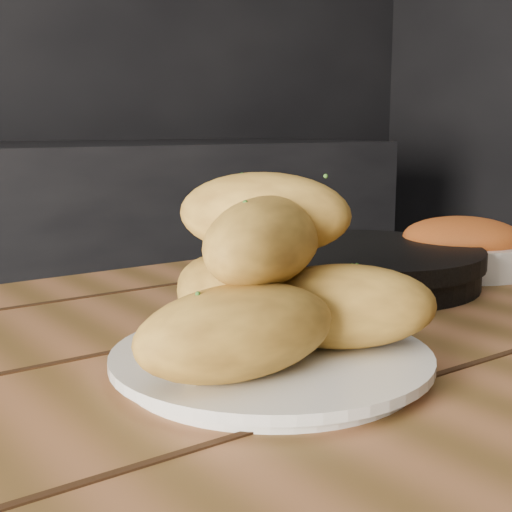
# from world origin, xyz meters

# --- Properties ---
(table) EXTENTS (1.54, 0.85, 0.75)m
(table) POSITION_xyz_m (0.37, 0.54, 0.65)
(table) COLOR brown
(table) RESTS_ON ground
(plate) EXTENTS (0.25, 0.25, 0.02)m
(plate) POSITION_xyz_m (0.32, 0.52, 0.76)
(plate) COLOR silver
(plate) RESTS_ON table
(bread_rolls) EXTENTS (0.27, 0.23, 0.14)m
(bread_rolls) POSITION_xyz_m (0.32, 0.53, 0.83)
(bread_rolls) COLOR gold
(bread_rolls) RESTS_ON plate
(skillet) EXTENTS (0.41, 0.30, 0.05)m
(skillet) POSITION_xyz_m (0.60, 0.72, 0.77)
(skillet) COLOR black
(skillet) RESTS_ON table
(bowl) EXTENTS (0.18, 0.18, 0.07)m
(bowl) POSITION_xyz_m (0.77, 0.69, 0.78)
(bowl) COLOR white
(bowl) RESTS_ON table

